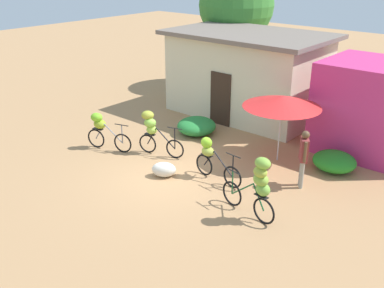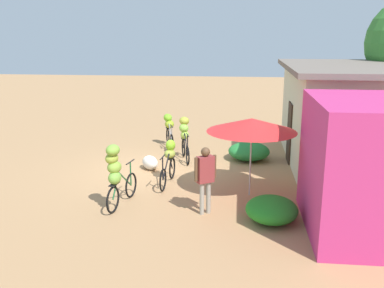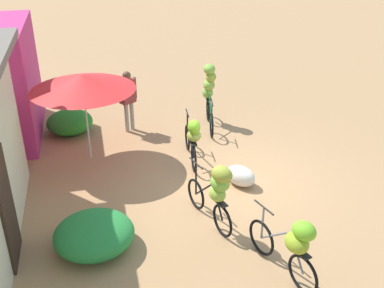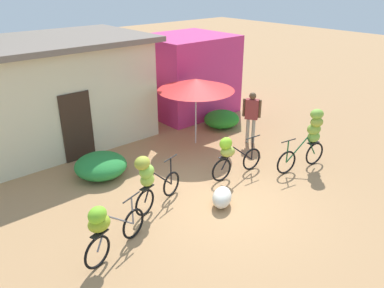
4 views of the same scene
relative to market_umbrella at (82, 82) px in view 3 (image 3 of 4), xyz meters
name	(u,v)px [view 3 (image 3 of 4)]	position (x,y,z in m)	size (l,w,h in m)	color
ground_plane	(232,182)	(-1.80, -2.97, -1.93)	(60.00, 60.00, 0.00)	#AB7F53
hedge_bush_front_left	(94,234)	(-3.35, 0.04, -1.63)	(1.38, 1.41, 0.60)	#278137
hedge_bush_front_right	(70,122)	(1.64, 0.48, -1.64)	(1.27, 1.21, 0.58)	#258524
market_umbrella	(82,82)	(0.00, 0.00, 0.00)	(2.36, 2.36, 2.11)	beige
bicycle_leftmost	(293,243)	(-4.85, -2.97, -1.20)	(1.61, 0.64, 1.23)	black
bicycle_near_pile	(216,190)	(-3.29, -2.17, -1.08)	(1.58, 0.58, 1.43)	black
bicycle_center_loaded	(193,138)	(-0.82, -2.31, -1.24)	(1.71, 0.38, 1.22)	black
bicycle_by_shop	(209,90)	(1.32, -3.28, -0.95)	(1.72, 0.49, 1.68)	black
produce_sack	(240,176)	(-1.93, -3.12, -1.71)	(0.70, 0.44, 0.44)	silver
person_vendor	(128,95)	(1.37, -1.09, -0.91)	(0.39, 0.50, 1.66)	gray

